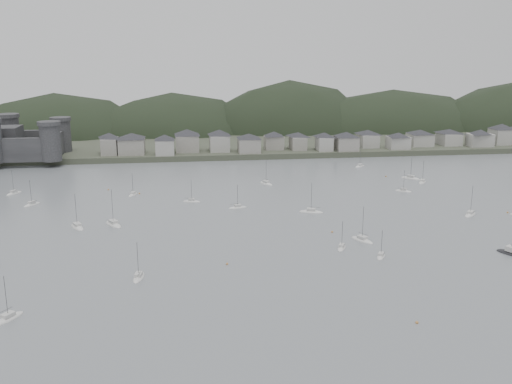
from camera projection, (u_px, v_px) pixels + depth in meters
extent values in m
plane|color=slate|center=(297.00, 289.00, 136.97)|extent=(900.00, 900.00, 0.00)
cube|color=#383D2D|center=(217.00, 128.00, 420.37)|extent=(900.00, 250.00, 3.00)
ellipsoid|color=black|center=(59.00, 152.00, 386.59)|extent=(138.98, 92.48, 81.13)
ellipsoid|color=black|center=(174.00, 149.00, 397.64)|extent=(132.08, 90.41, 79.74)
ellipsoid|color=black|center=(288.00, 150.00, 409.13)|extent=(133.88, 88.37, 101.41)
ellipsoid|color=black|center=(390.00, 146.00, 413.51)|extent=(165.81, 81.78, 82.55)
cylinder|color=#2D2D2F|center=(51.00, 143.00, 281.81)|extent=(10.00, 10.00, 18.00)
cylinder|color=#2D2D2F|center=(9.00, 135.00, 306.91)|extent=(11.00, 11.00, 19.00)
cylinder|color=#2D2D2F|center=(62.00, 136.00, 308.86)|extent=(10.00, 10.00, 17.00)
cube|color=#2D2D2F|center=(10.00, 142.00, 306.79)|extent=(56.00, 3.50, 12.00)
cube|color=#2D2D2F|center=(57.00, 145.00, 295.99)|extent=(3.50, 30.00, 12.00)
cube|color=#2D2D2F|center=(1.00, 142.00, 291.88)|extent=(20.00, 16.00, 16.00)
cube|color=gray|center=(110.00, 146.00, 301.80)|extent=(8.34, 12.91, 8.59)
pyramid|color=#25262A|center=(109.00, 136.00, 300.40)|extent=(15.78, 15.78, 3.01)
cube|color=gray|center=(132.00, 146.00, 302.73)|extent=(13.68, 13.35, 8.36)
pyramid|color=#25262A|center=(131.00, 136.00, 301.37)|extent=(20.07, 20.07, 2.93)
cube|color=#A6A39C|center=(165.00, 147.00, 299.97)|extent=(9.78, 10.20, 8.08)
pyramid|color=#25262A|center=(165.00, 137.00, 298.65)|extent=(14.83, 14.83, 2.83)
cube|color=gray|center=(187.00, 143.00, 310.67)|extent=(12.59, 13.33, 9.09)
pyramid|color=#25262A|center=(187.00, 132.00, 309.20)|extent=(19.24, 19.24, 3.18)
cube|color=#A6A39C|center=(220.00, 143.00, 311.52)|extent=(10.74, 12.17, 8.87)
pyramid|color=#25262A|center=(219.00, 132.00, 310.08)|extent=(17.01, 17.01, 3.10)
cube|color=gray|center=(249.00, 145.00, 307.38)|extent=(11.63, 12.09, 7.69)
pyramid|color=#25262A|center=(249.00, 136.00, 306.13)|extent=(17.61, 17.61, 2.69)
cube|color=gray|center=(274.00, 143.00, 317.73)|extent=(10.37, 9.35, 7.44)
pyramid|color=#25262A|center=(274.00, 134.00, 316.52)|extent=(14.65, 14.65, 2.60)
cube|color=gray|center=(298.00, 143.00, 317.19)|extent=(8.24, 12.20, 7.22)
pyramid|color=#25262A|center=(298.00, 134.00, 316.01)|extent=(15.17, 15.17, 2.53)
cube|color=#A6A39C|center=(324.00, 144.00, 313.92)|extent=(8.06, 10.91, 7.46)
pyramid|color=#25262A|center=(324.00, 135.00, 312.70)|extent=(14.08, 14.08, 2.61)
cube|color=gray|center=(346.00, 143.00, 314.06)|extent=(11.73, 11.78, 7.66)
pyramid|color=#25262A|center=(347.00, 134.00, 312.81)|extent=(17.46, 17.46, 2.68)
cube|color=#A6A39C|center=(368.00, 141.00, 325.63)|extent=(10.19, 13.02, 7.33)
pyramid|color=#25262A|center=(368.00, 132.00, 324.44)|extent=(17.23, 17.23, 2.57)
cube|color=#A6A39C|center=(398.00, 143.00, 319.11)|extent=(11.70, 9.81, 6.88)
pyramid|color=#25262A|center=(399.00, 135.00, 317.99)|extent=(15.97, 15.97, 2.41)
cube|color=#A6A39C|center=(420.00, 140.00, 329.79)|extent=(12.83, 12.48, 7.00)
pyramid|color=#25262A|center=(420.00, 132.00, 328.66)|extent=(18.79, 18.79, 2.45)
cube|color=#A6A39C|center=(449.00, 139.00, 332.67)|extent=(11.07, 13.50, 6.97)
pyramid|color=#25262A|center=(449.00, 131.00, 331.54)|extent=(18.25, 18.25, 2.44)
cube|color=#A6A39C|center=(480.00, 140.00, 327.21)|extent=(13.75, 9.12, 7.34)
pyramid|color=#25262A|center=(481.00, 132.00, 326.02)|extent=(16.97, 16.97, 2.57)
cube|color=#A6A39C|center=(501.00, 137.00, 335.19)|extent=(11.37, 11.57, 9.05)
pyramid|color=#25262A|center=(502.00, 126.00, 333.72)|extent=(17.03, 17.03, 3.17)
ellipsoid|color=silver|center=(77.00, 227.00, 185.09)|extent=(6.78, 9.35, 1.81)
cube|color=beige|center=(77.00, 224.00, 184.80)|extent=(3.24, 3.73, 0.70)
cylinder|color=#3F3F42|center=(76.00, 211.00, 183.69)|extent=(0.12, 0.12, 11.30)
cylinder|color=#3F3F42|center=(74.00, 224.00, 183.18)|extent=(1.99, 3.65, 0.10)
ellipsoid|color=silver|center=(32.00, 205.00, 212.52)|extent=(6.35, 7.68, 1.53)
cube|color=beige|center=(32.00, 202.00, 212.27)|extent=(2.90, 3.16, 0.70)
cylinder|color=#3F3F42|center=(31.00, 192.00, 211.34)|extent=(0.12, 0.12, 9.55)
cylinder|color=#3F3F42|center=(33.00, 202.00, 211.14)|extent=(2.03, 2.89, 0.10)
ellipsoid|color=silver|center=(411.00, 179.00, 257.16)|extent=(8.62, 8.25, 1.81)
cube|color=beige|center=(411.00, 176.00, 256.87)|extent=(3.68, 3.61, 0.70)
cylinder|color=#3F3F42|center=(411.00, 166.00, 255.76)|extent=(0.12, 0.12, 11.30)
cylinder|color=#3F3F42|center=(409.00, 175.00, 255.52)|extent=(3.06, 2.83, 0.10)
ellipsoid|color=silver|center=(360.00, 167.00, 284.54)|extent=(7.24, 6.74, 1.50)
cube|color=beige|center=(360.00, 165.00, 284.29)|extent=(3.07, 2.97, 0.70)
cylinder|color=#3F3F42|center=(360.00, 157.00, 283.38)|extent=(0.12, 0.12, 9.38)
cylinder|color=#3F3F42|center=(357.00, 163.00, 284.88)|extent=(2.61, 2.29, 0.10)
ellipsoid|color=silver|center=(14.00, 194.00, 229.65)|extent=(5.99, 7.87, 1.54)
cube|color=beige|center=(14.00, 191.00, 229.39)|extent=(2.81, 3.17, 0.70)
cylinder|color=#3F3F42|center=(13.00, 182.00, 228.46)|extent=(0.12, 0.12, 9.60)
cylinder|color=#3F3F42|center=(15.00, 190.00, 228.20)|extent=(1.83, 3.03, 0.10)
ellipsoid|color=silver|center=(114.00, 225.00, 187.90)|extent=(7.68, 9.91, 1.94)
cube|color=beige|center=(113.00, 221.00, 187.59)|extent=(3.58, 4.01, 0.70)
cylinder|color=#3F3F42|center=(112.00, 207.00, 186.40)|extent=(0.12, 0.12, 12.13)
cylinder|color=#3F3F42|center=(110.00, 221.00, 185.90)|extent=(2.35, 3.79, 0.10)
ellipsoid|color=silver|center=(381.00, 257.00, 158.46)|extent=(4.73, 6.35, 1.23)
cube|color=beige|center=(381.00, 254.00, 158.24)|extent=(2.24, 2.55, 0.70)
cylinder|color=#3F3F42|center=(382.00, 243.00, 157.50)|extent=(0.12, 0.12, 7.72)
cylinder|color=#3F3F42|center=(384.00, 253.00, 157.25)|extent=(1.44, 2.47, 0.10)
ellipsoid|color=silver|center=(192.00, 202.00, 217.12)|extent=(7.29, 3.95, 1.39)
cube|color=beige|center=(192.00, 199.00, 216.88)|extent=(2.75, 2.11, 0.70)
cylinder|color=#3F3F42|center=(191.00, 191.00, 216.04)|extent=(0.12, 0.12, 8.69)
cylinder|color=#3F3F42|center=(188.00, 198.00, 216.28)|extent=(3.05, 0.91, 0.10)
ellipsoid|color=silver|center=(362.00, 241.00, 172.19)|extent=(6.61, 8.80, 1.71)
cube|color=beige|center=(362.00, 237.00, 171.91)|extent=(3.12, 3.54, 0.70)
cylinder|color=#3F3F42|center=(363.00, 223.00, 170.86)|extent=(0.12, 0.12, 10.70)
cylinder|color=#3F3F42|center=(363.00, 234.00, 173.17)|extent=(1.99, 3.40, 0.10)
ellipsoid|color=silver|center=(311.00, 212.00, 202.70)|extent=(9.17, 5.68, 1.75)
cube|color=beige|center=(311.00, 209.00, 202.42)|extent=(3.54, 2.87, 0.70)
cylinder|color=#3F3F42|center=(311.00, 197.00, 201.35)|extent=(0.12, 0.12, 10.93)
cylinder|color=#3F3F42|center=(315.00, 207.00, 203.01)|extent=(3.72, 1.47, 0.10)
ellipsoid|color=silver|center=(133.00, 195.00, 227.71)|extent=(4.49, 7.33, 1.40)
cube|color=beige|center=(133.00, 192.00, 227.47)|extent=(2.28, 2.82, 0.70)
cylinder|color=#3F3F42|center=(133.00, 184.00, 226.62)|extent=(0.12, 0.12, 8.74)
cylinder|color=#3F3F42|center=(132.00, 191.00, 228.42)|extent=(1.17, 2.99, 0.10)
ellipsoid|color=silver|center=(342.00, 248.00, 165.45)|extent=(4.78, 6.75, 1.30)
cube|color=beige|center=(342.00, 245.00, 165.22)|extent=(2.30, 2.68, 0.70)
cylinder|color=#3F3F42|center=(342.00, 235.00, 164.43)|extent=(0.12, 0.12, 8.13)
cylinder|color=#3F3F42|center=(345.00, 244.00, 164.15)|extent=(1.40, 2.66, 0.10)
ellipsoid|color=silver|center=(8.00, 319.00, 121.30)|extent=(6.43, 7.93, 1.57)
cube|color=beige|center=(8.00, 315.00, 121.04)|extent=(2.96, 3.25, 0.70)
cylinder|color=#3F3F42|center=(6.00, 298.00, 120.08)|extent=(0.12, 0.12, 9.82)
cylinder|color=#3F3F42|center=(6.00, 310.00, 121.94)|extent=(2.04, 3.00, 0.10)
ellipsoid|color=silver|center=(422.00, 182.00, 249.61)|extent=(6.71, 7.71, 1.56)
cube|color=beige|center=(423.00, 180.00, 249.35)|extent=(3.02, 3.21, 0.70)
cylinder|color=#3F3F42|center=(423.00, 171.00, 248.41)|extent=(0.12, 0.12, 9.74)
cylinder|color=#3F3F42|center=(420.00, 178.00, 250.19)|extent=(2.20, 2.85, 0.10)
ellipsoid|color=silver|center=(470.00, 215.00, 199.47)|extent=(7.90, 7.77, 1.68)
cube|color=beige|center=(471.00, 212.00, 199.20)|extent=(3.40, 3.37, 0.70)
cylinder|color=#3F3F42|center=(472.00, 200.00, 198.17)|extent=(0.12, 0.12, 10.50)
cylinder|color=#3F3F42|center=(475.00, 211.00, 198.19)|extent=(2.78, 2.70, 0.10)
ellipsoid|color=silver|center=(139.00, 278.00, 143.58)|extent=(3.60, 7.85, 1.51)
cube|color=beige|center=(139.00, 274.00, 143.32)|extent=(2.07, 2.88, 0.70)
cylinder|color=#3F3F42|center=(138.00, 260.00, 142.40)|extent=(0.12, 0.12, 9.45)
cylinder|color=#3F3F42|center=(139.00, 274.00, 141.93)|extent=(0.65, 3.37, 0.10)
ellipsoid|color=silver|center=(266.00, 184.00, 246.76)|extent=(6.28, 8.81, 1.70)
cube|color=beige|center=(266.00, 181.00, 246.48)|extent=(3.02, 3.50, 0.70)
cylinder|color=#3F3F42|center=(266.00, 172.00, 245.44)|extent=(0.12, 0.12, 10.63)
cylinder|color=#3F3F42|center=(267.00, 179.00, 247.75)|extent=(1.82, 3.46, 0.10)
ellipsoid|color=silver|center=(238.00, 208.00, 208.48)|extent=(7.28, 3.56, 1.40)
cube|color=beige|center=(238.00, 205.00, 208.24)|extent=(2.70, 1.99, 0.70)
cylinder|color=#3F3F42|center=(238.00, 196.00, 207.40)|extent=(0.12, 0.12, 8.73)
cylinder|color=#3F3F42|center=(234.00, 204.00, 208.19)|extent=(3.10, 0.72, 0.10)
ellipsoid|color=silver|center=(403.00, 191.00, 233.42)|extent=(6.98, 5.95, 1.40)
cube|color=beige|center=(403.00, 189.00, 233.18)|extent=(2.89, 2.69, 0.70)
cylinder|color=#3F3F42|center=(404.00, 181.00, 232.33)|extent=(0.12, 0.12, 8.76)
cylinder|color=#3F3F42|center=(402.00, 188.00, 232.19)|extent=(2.60, 1.95, 0.10)
ellipsoid|color=black|center=(511.00, 254.00, 160.70)|extent=(6.95, 8.93, 1.88)
cube|color=beige|center=(511.00, 249.00, 160.31)|extent=(3.36, 3.42, 1.40)
cylinder|color=#3F3F42|center=(512.00, 246.00, 160.10)|extent=(0.10, 0.10, 1.20)
sphere|color=#BA7D3E|center=(227.00, 264.00, 152.85)|extent=(0.70, 0.70, 0.70)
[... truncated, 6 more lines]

